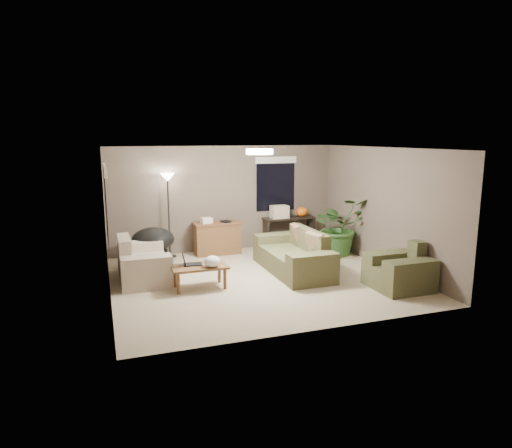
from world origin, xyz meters
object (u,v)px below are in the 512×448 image
object	(u,v)px
armchair	(400,272)
floor_lamp	(168,187)
console_table	(289,230)
houseplant	(339,233)
desk	(217,238)
main_sofa	(294,257)
loveseat	(142,264)
cat_scratching_post	(345,248)
coffee_table	(199,269)
papasan_chair	(153,243)

from	to	relation	value
armchair	floor_lamp	distance (m)	5.23
floor_lamp	console_table	bearing A→B (deg)	-0.01
houseplant	armchair	bearing A→B (deg)	-92.40
armchair	desk	distance (m)	4.29
main_sofa	houseplant	xyz separation A→B (m)	(1.48, 0.84, 0.24)
main_sofa	loveseat	world-z (taller)	same
loveseat	console_table	distance (m)	3.99
desk	console_table	world-z (taller)	same
main_sofa	cat_scratching_post	bearing A→B (deg)	23.45
floor_lamp	desk	bearing A→B (deg)	-4.34
armchair	desk	xyz separation A→B (m)	(-2.51, 3.48, 0.08)
coffee_table	papasan_chair	bearing A→B (deg)	107.78
loveseat	cat_scratching_post	size ratio (longest dim) A/B	3.20
armchair	papasan_chair	bearing A→B (deg)	142.82
console_table	cat_scratching_post	distance (m)	1.57
main_sofa	armchair	distance (m)	2.10
floor_lamp	cat_scratching_post	xyz separation A→B (m)	(3.79, -1.30, -1.38)
loveseat	desk	size ratio (longest dim) A/B	1.45
floor_lamp	papasan_chair	bearing A→B (deg)	-130.19
coffee_table	papasan_chair	size ratio (longest dim) A/B	0.88
coffee_table	papasan_chair	xyz separation A→B (m)	(-0.60, 1.88, 0.11)
papasan_chair	floor_lamp	xyz separation A→B (m)	(0.42, 0.50, 1.13)
loveseat	papasan_chair	world-z (taller)	loveseat
coffee_table	papasan_chair	world-z (taller)	papasan_chair
coffee_table	floor_lamp	world-z (taller)	floor_lamp
main_sofa	papasan_chair	distance (m)	3.04
coffee_table	desk	size ratio (longest dim) A/B	0.91
armchair	papasan_chair	xyz separation A→B (m)	(-4.03, 3.06, 0.17)
desk	papasan_chair	world-z (taller)	papasan_chair
console_table	cat_scratching_post	bearing A→B (deg)	-56.82
armchair	coffee_table	distance (m)	3.63
floor_lamp	cat_scratching_post	world-z (taller)	floor_lamp
main_sofa	floor_lamp	distance (m)	3.25
floor_lamp	coffee_table	bearing A→B (deg)	-85.72
coffee_table	floor_lamp	distance (m)	2.69
main_sofa	floor_lamp	world-z (taller)	floor_lamp
loveseat	armchair	bearing A→B (deg)	-25.42
loveseat	houseplant	bearing A→B (deg)	4.44
main_sofa	loveseat	xyz separation A→B (m)	(-2.99, 0.49, 0.00)
console_table	floor_lamp	xyz separation A→B (m)	(-2.94, 0.00, 1.16)
armchair	console_table	bearing A→B (deg)	100.62
floor_lamp	houseplant	xyz separation A→B (m)	(3.71, -1.14, -1.07)
main_sofa	coffee_table	xyz separation A→B (m)	(-2.05, -0.41, 0.06)
papasan_chair	floor_lamp	bearing A→B (deg)	49.81
desk	floor_lamp	distance (m)	1.64
main_sofa	loveseat	bearing A→B (deg)	170.66
desk	houseplant	size ratio (longest dim) A/B	0.81
papasan_chair	loveseat	bearing A→B (deg)	-108.97
main_sofa	console_table	size ratio (longest dim) A/B	1.69
main_sofa	coffee_table	size ratio (longest dim) A/B	2.20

